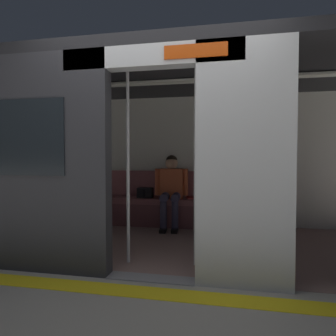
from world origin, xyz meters
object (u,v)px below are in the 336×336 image
at_px(train_car, 171,130).
at_px(grab_pole_door, 128,164).
at_px(person_seated, 171,186).
at_px(handbag, 145,193).
at_px(grab_pole_far, 196,164).
at_px(book, 191,198).
at_px(bench_seat, 186,206).

bearing_deg(train_car, grab_pole_door, 68.12).
distance_m(person_seated, handbag, 0.49).
distance_m(handbag, grab_pole_door, 1.97).
relative_size(handbag, grab_pole_far, 0.12).
height_order(book, grab_pole_door, grab_pole_door).
distance_m(train_car, grab_pole_far, 0.95).
bearing_deg(bench_seat, grab_pole_door, 78.69).
xyz_separation_m(person_seated, handbag, (0.47, -0.08, -0.13)).
bearing_deg(grab_pole_far, book, -81.19).
xyz_separation_m(bench_seat, person_seated, (0.24, 0.05, 0.33)).
distance_m(person_seated, grab_pole_far, 1.87).
bearing_deg(grab_pole_door, handbag, -79.73).
xyz_separation_m(train_car, book, (-0.13, -1.13, -1.05)).
xyz_separation_m(person_seated, grab_pole_door, (0.13, 1.78, 0.41)).
relative_size(bench_seat, book, 12.82).
bearing_deg(book, person_seated, 8.51).
relative_size(grab_pole_door, grab_pole_far, 1.00).
bearing_deg(grab_pole_far, handbag, -59.27).
relative_size(train_car, grab_pole_far, 2.94).
relative_size(train_car, handbag, 24.62).
relative_size(person_seated, grab_pole_door, 0.55).
distance_m(bench_seat, handbag, 0.73).
xyz_separation_m(person_seated, grab_pole_far, (-0.60, 1.72, 0.41)).
bearing_deg(grab_pole_far, person_seated, -70.63).
bearing_deg(book, grab_pole_far, 84.17).
relative_size(person_seated, grab_pole_far, 0.55).
distance_m(train_car, book, 1.54).
relative_size(bench_seat, person_seated, 2.36).
xyz_separation_m(handbag, grab_pole_far, (-1.07, 1.80, 0.54)).
relative_size(bench_seat, handbag, 10.85).
bearing_deg(person_seated, book, -156.86).
bearing_deg(handbag, grab_pole_door, 100.27).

